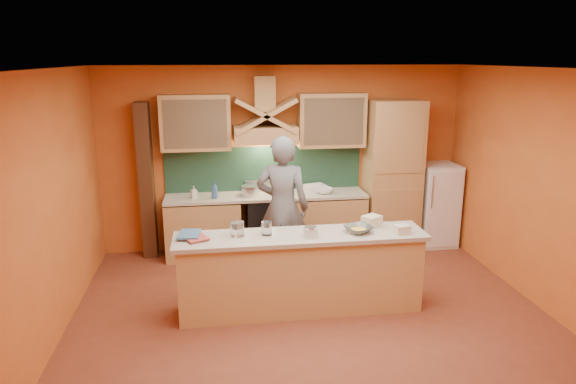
{
  "coord_description": "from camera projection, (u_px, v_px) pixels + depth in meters",
  "views": [
    {
      "loc": [
        -1.05,
        -5.18,
        2.92
      ],
      "look_at": [
        -0.16,
        0.9,
        1.29
      ],
      "focal_mm": 32.0,
      "sensor_mm": 36.0,
      "label": 1
    }
  ],
  "objects": [
    {
      "name": "floor",
      "position": [
        313.0,
        321.0,
        5.85
      ],
      "size": [
        5.5,
        5.0,
        0.01
      ],
      "primitive_type": "cube",
      "color": "brown",
      "rests_on": "ground"
    },
    {
      "name": "ceiling",
      "position": [
        317.0,
        69.0,
        5.13
      ],
      "size": [
        5.5,
        5.0,
        0.01
      ],
      "primitive_type": "cube",
      "color": "white",
      "rests_on": "wall_back"
    },
    {
      "name": "wall_back",
      "position": [
        283.0,
        159.0,
        7.88
      ],
      "size": [
        5.5,
        0.02,
        2.8
      ],
      "primitive_type": "cube",
      "color": "#CE6528",
      "rests_on": "floor"
    },
    {
      "name": "wall_front",
      "position": [
        396.0,
        316.0,
        3.1
      ],
      "size": [
        5.5,
        0.02,
        2.8
      ],
      "primitive_type": "cube",
      "color": "#CE6528",
      "rests_on": "floor"
    },
    {
      "name": "wall_left",
      "position": [
        44.0,
        214.0,
        5.11
      ],
      "size": [
        0.02,
        5.0,
        2.8
      ],
      "primitive_type": "cube",
      "color": "#CE6528",
      "rests_on": "floor"
    },
    {
      "name": "wall_right",
      "position": [
        551.0,
        193.0,
        5.87
      ],
      "size": [
        0.02,
        5.0,
        2.8
      ],
      "primitive_type": "cube",
      "color": "#CE6528",
      "rests_on": "floor"
    },
    {
      "name": "base_cabinet_left",
      "position": [
        204.0,
        228.0,
        7.67
      ],
      "size": [
        1.1,
        0.6,
        0.86
      ],
      "primitive_type": "cube",
      "color": "tan",
      "rests_on": "floor"
    },
    {
      "name": "base_cabinet_right",
      "position": [
        328.0,
        223.0,
        7.93
      ],
      "size": [
        1.1,
        0.6,
        0.86
      ],
      "primitive_type": "cube",
      "color": "tan",
      "rests_on": "floor"
    },
    {
      "name": "counter_top",
      "position": [
        266.0,
        196.0,
        7.68
      ],
      "size": [
        3.0,
        0.62,
        0.04
      ],
      "primitive_type": "cube",
      "color": "#B9B09D",
      "rests_on": "base_cabinet_left"
    },
    {
      "name": "stove",
      "position": [
        267.0,
        224.0,
        7.79
      ],
      "size": [
        0.6,
        0.58,
        0.9
      ],
      "primitive_type": "cube",
      "color": "black",
      "rests_on": "floor"
    },
    {
      "name": "backsplash",
      "position": [
        264.0,
        169.0,
        7.86
      ],
      "size": [
        3.0,
        0.03,
        0.7
      ],
      "primitive_type": "cube",
      "color": "#193828",
      "rests_on": "wall_back"
    },
    {
      "name": "range_hood",
      "position": [
        265.0,
        134.0,
        7.49
      ],
      "size": [
        0.92,
        0.5,
        0.24
      ],
      "primitive_type": "cube",
      "color": "tan",
      "rests_on": "wall_back"
    },
    {
      "name": "hood_chimney",
      "position": [
        264.0,
        93.0,
        7.44
      ],
      "size": [
        0.3,
        0.3,
        0.5
      ],
      "primitive_type": "cube",
      "color": "tan",
      "rests_on": "wall_back"
    },
    {
      "name": "upper_cabinet_left",
      "position": [
        196.0,
        122.0,
        7.38
      ],
      "size": [
        1.0,
        0.35,
        0.8
      ],
      "primitive_type": "cube",
      "color": "tan",
      "rests_on": "wall_back"
    },
    {
      "name": "upper_cabinet_right",
      "position": [
        331.0,
        120.0,
        7.66
      ],
      "size": [
        1.0,
        0.35,
        0.8
      ],
      "primitive_type": "cube",
      "color": "tan",
      "rests_on": "wall_back"
    },
    {
      "name": "pantry_column",
      "position": [
        392.0,
        175.0,
        7.89
      ],
      "size": [
        0.8,
        0.6,
        2.3
      ],
      "primitive_type": "cube",
      "color": "tan",
      "rests_on": "floor"
    },
    {
      "name": "fridge",
      "position": [
        436.0,
        204.0,
        8.12
      ],
      "size": [
        0.58,
        0.6,
        1.3
      ],
      "primitive_type": "cube",
      "color": "white",
      "rests_on": "floor"
    },
    {
      "name": "trim_column_left",
      "position": [
        146.0,
        181.0,
        7.52
      ],
      "size": [
        0.2,
        0.3,
        2.3
      ],
      "primitive_type": "cube",
      "color": "#472816",
      "rests_on": "floor"
    },
    {
      "name": "island_body",
      "position": [
        301.0,
        275.0,
        6.01
      ],
      "size": [
        2.8,
        0.55,
        0.88
      ],
      "primitive_type": "cube",
      "color": "#DCB170",
      "rests_on": "floor"
    },
    {
      "name": "island_top",
      "position": [
        301.0,
        236.0,
        5.89
      ],
      "size": [
        2.9,
        0.62,
        0.05
      ],
      "primitive_type": "cube",
      "color": "#B9B09D",
      "rests_on": "island_body"
    },
    {
      "name": "person",
      "position": [
        283.0,
        207.0,
        6.84
      ],
      "size": [
        0.81,
        0.65,
        1.94
      ],
      "primitive_type": "imported",
      "rotation": [
        0.0,
        0.0,
        2.85
      ],
      "color": "slate",
      "rests_on": "floor"
    },
    {
      "name": "pot_large",
      "position": [
        250.0,
        192.0,
        7.61
      ],
      "size": [
        0.31,
        0.31,
        0.15
      ],
      "primitive_type": "cylinder",
      "rotation": [
        0.0,
        0.0,
        0.28
      ],
      "color": "silver",
      "rests_on": "stove"
    },
    {
      "name": "pot_small",
      "position": [
        277.0,
        189.0,
        7.78
      ],
      "size": [
        0.21,
        0.21,
        0.13
      ],
      "primitive_type": "cylinder",
      "rotation": [
        0.0,
        0.0,
        -0.16
      ],
      "color": "#B2B1B9",
      "rests_on": "stove"
    },
    {
      "name": "soap_bottle_a",
      "position": [
        194.0,
        192.0,
        7.46
      ],
      "size": [
        0.1,
        0.1,
        0.18
      ],
      "primitive_type": "imported",
      "rotation": [
        0.0,
        0.0,
        0.31
      ],
      "color": "beige",
      "rests_on": "counter_top"
    },
    {
      "name": "soap_bottle_b",
      "position": [
        215.0,
        190.0,
        7.43
      ],
      "size": [
        0.12,
        0.12,
        0.25
      ],
      "primitive_type": "imported",
      "rotation": [
        0.0,
        0.0,
        0.27
      ],
      "color": "#345A91",
      "rests_on": "counter_top"
    },
    {
      "name": "bowl_back",
      "position": [
        324.0,
        191.0,
        7.73
      ],
      "size": [
        0.3,
        0.3,
        0.08
      ],
      "primitive_type": "imported",
      "rotation": [
        0.0,
        0.0,
        0.19
      ],
      "color": "white",
      "rests_on": "counter_top"
    },
    {
      "name": "dish_rack",
      "position": [
        315.0,
        188.0,
        7.82
      ],
      "size": [
        0.36,
        0.31,
        0.11
      ],
      "primitive_type": "cube",
      "rotation": [
        0.0,
        0.0,
        0.28
      ],
      "color": "white",
      "rests_on": "counter_top"
    },
    {
      "name": "book_lower",
      "position": [
        185.0,
        240.0,
        5.67
      ],
      "size": [
        0.34,
        0.38,
        0.03
      ],
      "primitive_type": "imported",
      "rotation": [
        0.0,
        0.0,
        0.43
      ],
      "color": "#B2433F",
      "rests_on": "island_top"
    },
    {
      "name": "book_upper",
      "position": [
        179.0,
        234.0,
        5.78
      ],
      "size": [
        0.27,
        0.35,
        0.02
      ],
      "primitive_type": "imported",
      "rotation": [
        0.0,
        0.0,
        -0.11
      ],
      "color": "#3D6386",
      "rests_on": "island_top"
    },
    {
      "name": "jar_large",
      "position": [
        237.0,
        229.0,
        5.8
      ],
      "size": [
        0.2,
        0.2,
        0.16
      ],
      "primitive_type": "cylinder",
      "rotation": [
        0.0,
        0.0,
        -0.3
      ],
      "color": "silver",
      "rests_on": "island_top"
    },
    {
      "name": "jar_small",
      "position": [
        267.0,
        228.0,
        5.84
      ],
      "size": [
        0.15,
        0.15,
        0.16
      ],
      "primitive_type": "cylinder",
      "rotation": [
        0.0,
        0.0,
        0.29
      ],
      "color": "silver",
      "rests_on": "island_top"
    },
    {
      "name": "kitchen_scale",
      "position": [
        311.0,
        232.0,
        5.78
      ],
      "size": [
        0.14,
        0.14,
        0.11
      ],
      "primitive_type": "cube",
      "rotation": [
        0.0,
        0.0,
        0.09
      ],
      "color": "silver",
      "rests_on": "island_top"
    },
    {
      "name": "mixing_bowl",
      "position": [
        358.0,
        229.0,
        5.94
      ],
      "size": [
        0.41,
        0.41,
        0.08
      ],
      "primitive_type": "imported",
      "rotation": [
        0.0,
        0.0,
        0.4
      ],
      "color": "silver",
      "rests_on": "island_top"
    },
    {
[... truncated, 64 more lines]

